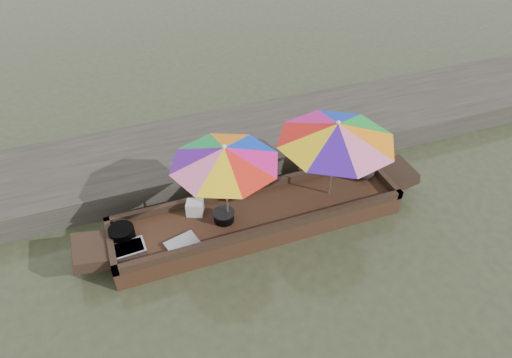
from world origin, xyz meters
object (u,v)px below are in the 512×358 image
object	(u,v)px
cooking_pot	(122,233)
charcoal_grill	(224,217)
tray_crayfish	(129,249)
vendor	(367,153)
boat_hull	(258,218)
tray_scallop	(182,244)
supply_bag	(195,208)
umbrella_bow	(226,184)
umbrella_stern	(333,159)

from	to	relation	value
cooking_pot	charcoal_grill	distance (m)	1.69
tray_crayfish	vendor	xyz separation A→B (m)	(4.46, 0.35, 0.52)
boat_hull	tray_scallop	bearing A→B (deg)	-166.94
charcoal_grill	vendor	size ratio (longest dim) A/B	0.31
supply_bag	vendor	world-z (taller)	vendor
boat_hull	tray_scallop	distance (m)	1.48
cooking_pot	supply_bag	world-z (taller)	supply_bag
cooking_pot	vendor	xyz separation A→B (m)	(4.51, 0.03, 0.45)
boat_hull	tray_crayfish	size ratio (longest dim) A/B	9.97
cooking_pot	supply_bag	distance (m)	1.27
tray_scallop	umbrella_bow	bearing A→B (deg)	20.69
tray_scallop	umbrella_stern	bearing A→B (deg)	6.70
vendor	umbrella_bow	bearing A→B (deg)	4.43
tray_crayfish	charcoal_grill	distance (m)	1.63
umbrella_stern	boat_hull	bearing A→B (deg)	180.00
cooking_pot	tray_crayfish	bearing A→B (deg)	-80.34
boat_hull	umbrella_bow	xyz separation A→B (m)	(-0.55, 0.00, 0.95)
cooking_pot	tray_crayfish	xyz separation A→B (m)	(0.05, -0.32, -0.06)
cooking_pot	tray_scallop	world-z (taller)	cooking_pot
vendor	umbrella_bow	size ratio (longest dim) A/B	0.64
tray_crayfish	tray_scallop	distance (m)	0.84
tray_scallop	supply_bag	bearing A→B (deg)	59.50
cooking_pot	charcoal_grill	world-z (taller)	cooking_pot
boat_hull	umbrella_bow	world-z (taller)	umbrella_bow
tray_crayfish	umbrella_stern	bearing A→B (deg)	2.48
tray_scallop	charcoal_grill	distance (m)	0.87
supply_bag	vendor	size ratio (longest dim) A/B	0.25
boat_hull	cooking_pot	xyz separation A→B (m)	(-2.31, 0.17, 0.28)
tray_crayfish	tray_scallop	size ratio (longest dim) A/B	1.00
tray_scallop	vendor	bearing A→B (deg)	8.17
tray_crayfish	supply_bag	distance (m)	1.30
cooking_pot	vendor	world-z (taller)	vendor
tray_scallop	supply_bag	xyz separation A→B (m)	(0.38, 0.65, 0.10)
tray_crayfish	supply_bag	bearing A→B (deg)	21.54
supply_bag	cooking_pot	bearing A→B (deg)	-173.06
tray_scallop	charcoal_grill	xyz separation A→B (m)	(0.80, 0.32, 0.05)
boat_hull	tray_scallop	world-z (taller)	tray_scallop
boat_hull	umbrella_stern	xyz separation A→B (m)	(1.39, 0.00, 0.95)
cooking_pot	umbrella_bow	bearing A→B (deg)	-5.38
boat_hull	tray_crayfish	xyz separation A→B (m)	(-2.25, -0.16, 0.22)
cooking_pot	tray_crayfish	size ratio (longest dim) A/B	0.81
tray_scallop	umbrella_bow	distance (m)	1.20
boat_hull	umbrella_stern	bearing A→B (deg)	0.00
supply_bag	tray_crayfish	bearing A→B (deg)	-158.46
tray_crayfish	cooking_pot	bearing A→B (deg)	99.66
boat_hull	tray_crayfish	world-z (taller)	tray_crayfish
tray_scallop	umbrella_bow	xyz separation A→B (m)	(0.88, 0.33, 0.74)
cooking_pot	umbrella_bow	xyz separation A→B (m)	(1.76, -0.17, 0.67)
charcoal_grill	supply_bag	world-z (taller)	supply_bag
cooking_pot	tray_crayfish	world-z (taller)	cooking_pot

